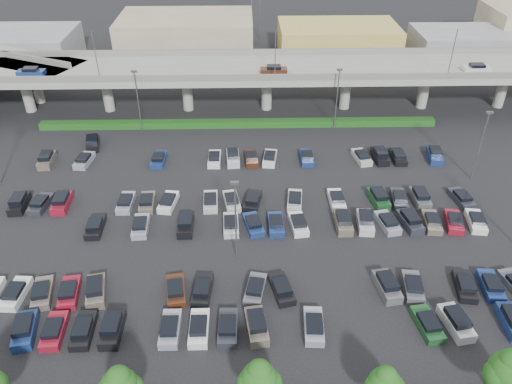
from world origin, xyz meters
TOP-DOWN VIEW (x-y plane):
  - ground at (0.00, 0.00)m, footprint 280.00×280.00m
  - overpass at (-0.22, 31.97)m, footprint 150.00×13.00m
  - hedge at (0.00, 25.00)m, footprint 66.00×1.60m
  - tree_row at (0.70, -26.53)m, footprint 65.07×3.66m
  - parked_cars at (1.36, -4.07)m, footprint 62.97×41.69m
  - light_poles at (-4.13, 2.00)m, footprint 66.90×48.38m
  - distant_buildings at (12.38, 61.81)m, footprint 138.00×24.00m

SIDE VIEW (x-z plane):
  - ground at x=0.00m, z-range 0.00..0.00m
  - hedge at x=0.00m, z-range 0.00..1.10m
  - parked_cars at x=1.36m, z-range -0.22..1.45m
  - tree_row at x=0.70m, z-range 0.55..6.49m
  - distant_buildings at x=12.38m, z-range -0.76..8.24m
  - light_poles at x=-4.13m, z-range 1.09..11.39m
  - overpass at x=-0.22m, z-range -0.93..14.87m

